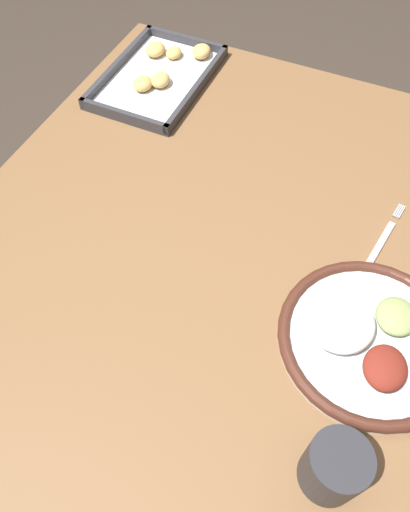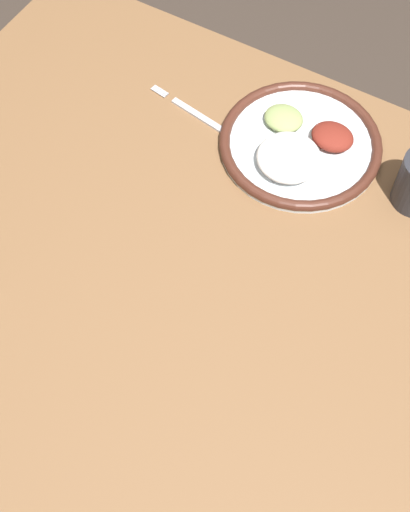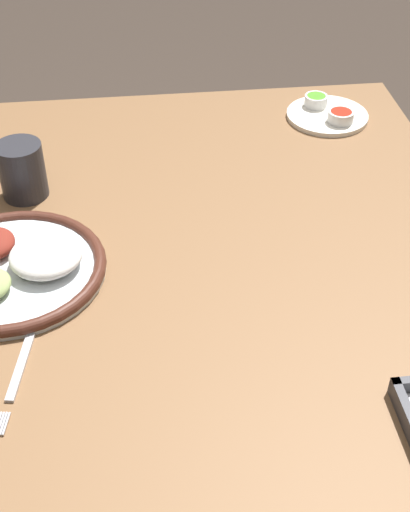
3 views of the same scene
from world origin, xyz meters
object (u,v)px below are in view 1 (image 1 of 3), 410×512
Objects in this scene: dinner_plate at (367,337)px; fork at (380,245)px; drinking_cup at (334,467)px; baking_tray at (160,74)px.

dinner_plate is 1.45× the size of fork.
fork is at bearing 3.28° from drinking_cup.
drinking_cup reaches higher than dinner_plate.
dinner_plate is at bearing -127.54° from baking_tray.
drinking_cup is at bearing -179.68° from dinner_plate.
dinner_plate reaches higher than baking_tray.
fork is 0.62× the size of baking_tray.
dinner_plate is at bearing -164.17° from fork.
drinking_cup is (-0.42, -0.02, 0.05)m from fork.
baking_tray is at bearing 41.61° from drinking_cup.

